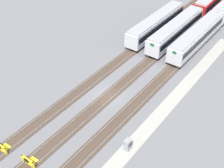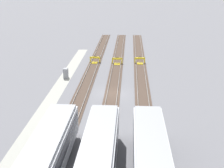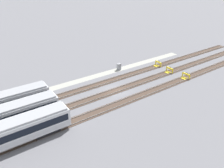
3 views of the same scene
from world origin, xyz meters
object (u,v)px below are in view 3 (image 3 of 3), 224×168
bumper_stop_near_inner_track (169,70)px  bumper_stop_middle_track (185,76)px  bumper_stop_nearest_track (158,64)px  subway_car_front_row_right_inner (4,135)px  electrical_cabinet (119,67)px

bumper_stop_near_inner_track → bumper_stop_middle_track: size_ratio=1.00×
bumper_stop_nearest_track → bumper_stop_near_inner_track: same height
bumper_stop_nearest_track → bumper_stop_near_inner_track: 4.35m
bumper_stop_near_inner_track → subway_car_front_row_right_inner: bearing=6.6°
bumper_stop_nearest_track → bumper_stop_middle_track: 8.60m
subway_car_front_row_right_inner → bumper_stop_nearest_track: (-37.44, -8.54, -1.53)m
bumper_stop_near_inner_track → bumper_stop_nearest_track: bearing=-98.3°
bumper_stop_near_inner_track → electrical_cabinet: bearing=-42.7°
subway_car_front_row_right_inner → bumper_stop_middle_track: bearing=179.9°
bumper_stop_nearest_track → bumper_stop_near_inner_track: size_ratio=1.00×
bumper_stop_near_inner_track → bumper_stop_middle_track: same height
bumper_stop_near_inner_track → electrical_cabinet: 11.85m
subway_car_front_row_right_inner → bumper_stop_nearest_track: size_ratio=8.98×
subway_car_front_row_right_inner → electrical_cabinet: 30.69m
subway_car_front_row_right_inner → bumper_stop_middle_track: (-37.39, 0.06, -1.53)m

